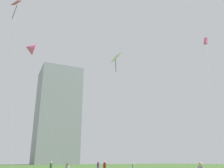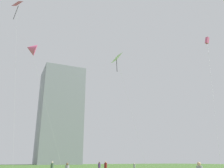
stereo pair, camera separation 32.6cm
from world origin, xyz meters
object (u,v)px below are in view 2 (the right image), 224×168
at_px(distant_highrise_0, 60,115).
at_px(person_standing_5, 106,167).
at_px(person_standing_1, 134,167).
at_px(kite_flying_3, 117,59).
at_px(kite_flying_4, 31,49).
at_px(person_standing_0, 99,167).
at_px(person_standing_2, 52,167).
at_px(kite_flying_0, 207,41).
at_px(kite_flying_1, 17,6).

bearing_deg(distant_highrise_0, person_standing_5, -97.50).
relative_size(person_standing_1, kite_flying_3, 0.07).
height_order(kite_flying_3, kite_flying_4, kite_flying_3).
height_order(person_standing_0, distant_highrise_0, distant_highrise_0).
bearing_deg(kite_flying_3, person_standing_5, -134.29).
xyz_separation_m(person_standing_2, person_standing_5, (7.22, -1.81, 0.02)).
bearing_deg(person_standing_0, person_standing_5, 5.40).
bearing_deg(kite_flying_3, kite_flying_0, -51.85).
height_order(person_standing_1, kite_flying_3, kite_flying_3).
xyz_separation_m(person_standing_1, kite_flying_3, (-2.12, 2.04, 20.46)).
relative_size(person_standing_5, distant_highrise_0, 0.03).
height_order(person_standing_0, kite_flying_1, kite_flying_1).
relative_size(person_standing_2, kite_flying_1, 0.06).
distance_m(person_standing_1, kite_flying_3, 20.67).
height_order(person_standing_1, kite_flying_4, kite_flying_4).
height_order(person_standing_2, kite_flying_3, kite_flying_3).
height_order(person_standing_0, kite_flying_3, kite_flying_3).
relative_size(kite_flying_1, distant_highrise_0, 0.52).
bearing_deg(person_standing_2, person_standing_5, -109.91).
bearing_deg(kite_flying_0, person_standing_2, 157.55).
distance_m(person_standing_1, kite_flying_1, 36.08).
height_order(kite_flying_3, distant_highrise_0, distant_highrise_0).
bearing_deg(person_standing_0, kite_flying_1, -95.38).
xyz_separation_m(kite_flying_1, distant_highrise_0, (42.46, 102.58, 0.03)).
distance_m(person_standing_2, distant_highrise_0, 119.64).
bearing_deg(person_standing_2, person_standing_0, -84.17).
bearing_deg(kite_flying_3, person_standing_2, -163.36).
xyz_separation_m(person_standing_5, kite_flying_3, (5.47, 5.61, 20.29)).
height_order(kite_flying_0, kite_flying_3, kite_flying_0).
bearing_deg(kite_flying_0, person_standing_5, 154.05).
bearing_deg(kite_flying_1, kite_flying_4, -12.20).
bearing_deg(kite_flying_0, kite_flying_4, 147.48).
height_order(kite_flying_1, kite_flying_3, kite_flying_1).
bearing_deg(person_standing_2, kite_flying_0, -118.28).
distance_m(person_standing_2, person_standing_5, 7.45).
height_order(person_standing_2, distant_highrise_0, distant_highrise_0).
height_order(person_standing_5, distant_highrise_0, distant_highrise_0).
bearing_deg(person_standing_2, distant_highrise_0, -23.83).
bearing_deg(person_standing_0, kite_flying_0, 71.63).
distance_m(person_standing_5, kite_flying_3, 21.75).
xyz_separation_m(person_standing_5, distant_highrise_0, (28.69, 112.37, 28.27)).
xyz_separation_m(kite_flying_3, kite_flying_4, (-15.91, 3.46, -0.31)).
relative_size(person_standing_0, distant_highrise_0, 0.03).
relative_size(person_standing_0, kite_flying_1, 0.06).
distance_m(person_standing_0, kite_flying_0, 28.23).
distance_m(person_standing_5, kite_flying_1, 32.91).
relative_size(person_standing_1, person_standing_2, 0.86).
distance_m(person_standing_2, kite_flying_1, 30.09).
xyz_separation_m(person_standing_2, kite_flying_1, (-6.54, 7.98, 28.26)).
distance_m(person_standing_1, person_standing_5, 8.39).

